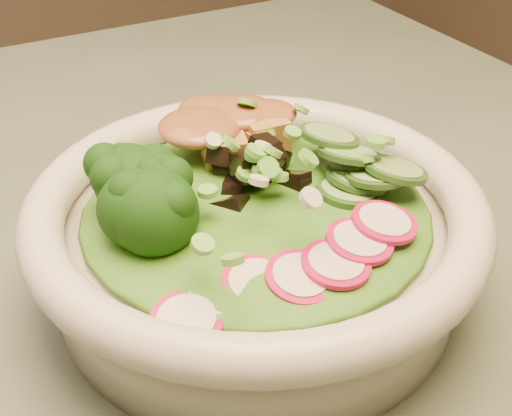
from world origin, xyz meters
TOP-DOWN VIEW (x-y plane):
  - salad_bowl at (0.21, -0.07)m, footprint 0.26×0.26m
  - lettuce_bed at (0.21, -0.07)m, footprint 0.20×0.20m
  - broccoli_florets at (0.15, -0.07)m, footprint 0.08×0.07m
  - radish_slices at (0.21, -0.14)m, footprint 0.11×0.04m
  - cucumber_slices at (0.27, -0.08)m, footprint 0.07×0.07m
  - mushroom_heap at (0.21, -0.06)m, footprint 0.07×0.07m
  - tofu_cubes at (0.22, -0.01)m, footprint 0.09×0.06m
  - peanut_sauce at (0.22, -0.01)m, footprint 0.07×0.05m
  - scallion_garnish at (0.21, -0.07)m, footprint 0.19×0.19m

SIDE VIEW (x-z plane):
  - salad_bowl at x=0.21m, z-range 0.75..0.82m
  - lettuce_bed at x=0.21m, z-range 0.80..0.82m
  - radish_slices at x=0.21m, z-range 0.80..0.82m
  - cucumber_slices at x=0.27m, z-range 0.80..0.84m
  - tofu_cubes at x=0.22m, z-range 0.80..0.84m
  - mushroom_heap at x=0.21m, z-range 0.80..0.84m
  - broccoli_florets at x=0.15m, z-range 0.80..0.84m
  - scallion_garnish at x=0.21m, z-range 0.82..0.84m
  - peanut_sauce at x=0.22m, z-range 0.82..0.84m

